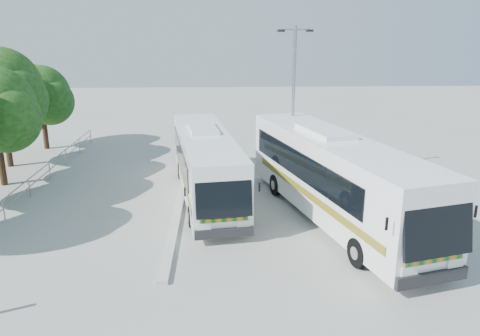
{
  "coord_description": "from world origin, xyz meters",
  "views": [
    {
      "loc": [
        -0.33,
        -19.99,
        8.24
      ],
      "look_at": [
        0.68,
        1.69,
        1.79
      ],
      "focal_mm": 35.0,
      "sensor_mm": 36.0,
      "label": 1
    }
  ],
  "objects_px": {
    "tree_far_e": "(42,94)",
    "coach_adjacent": "(335,176)",
    "tree_far_d": "(1,89)",
    "lamppost": "(293,99)",
    "coach_main": "(206,163)"
  },
  "relations": [
    {
      "from": "coach_adjacent",
      "to": "lamppost",
      "type": "relative_size",
      "value": 1.62
    },
    {
      "from": "tree_far_d",
      "to": "tree_far_e",
      "type": "xyz_separation_m",
      "value": [
        0.68,
        4.5,
        -0.93
      ]
    },
    {
      "from": "coach_adjacent",
      "to": "lamppost",
      "type": "xyz_separation_m",
      "value": [
        -1.04,
        5.63,
        2.62
      ]
    },
    {
      "from": "coach_adjacent",
      "to": "lamppost",
      "type": "height_order",
      "value": "lamppost"
    },
    {
      "from": "coach_adjacent",
      "to": "tree_far_d",
      "type": "bearing_deg",
      "value": 137.81
    },
    {
      "from": "coach_adjacent",
      "to": "coach_main",
      "type": "bearing_deg",
      "value": 135.62
    },
    {
      "from": "tree_far_d",
      "to": "coach_main",
      "type": "relative_size",
      "value": 0.61
    },
    {
      "from": "tree_far_e",
      "to": "coach_adjacent",
      "type": "xyz_separation_m",
      "value": [
        17.38,
        -13.88,
        -1.85
      ]
    },
    {
      "from": "tree_far_d",
      "to": "coach_adjacent",
      "type": "xyz_separation_m",
      "value": [
        18.06,
        -9.38,
        -2.78
      ]
    },
    {
      "from": "coach_main",
      "to": "coach_adjacent",
      "type": "height_order",
      "value": "coach_adjacent"
    },
    {
      "from": "tree_far_e",
      "to": "coach_adjacent",
      "type": "bearing_deg",
      "value": -38.6
    },
    {
      "from": "tree_far_e",
      "to": "coach_main",
      "type": "relative_size",
      "value": 0.49
    },
    {
      "from": "tree_far_d",
      "to": "tree_far_e",
      "type": "relative_size",
      "value": 1.24
    },
    {
      "from": "tree_far_d",
      "to": "lamppost",
      "type": "xyz_separation_m",
      "value": [
        17.03,
        -3.75,
        -0.16
      ]
    },
    {
      "from": "tree_far_e",
      "to": "coach_adjacent",
      "type": "height_order",
      "value": "tree_far_e"
    }
  ]
}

